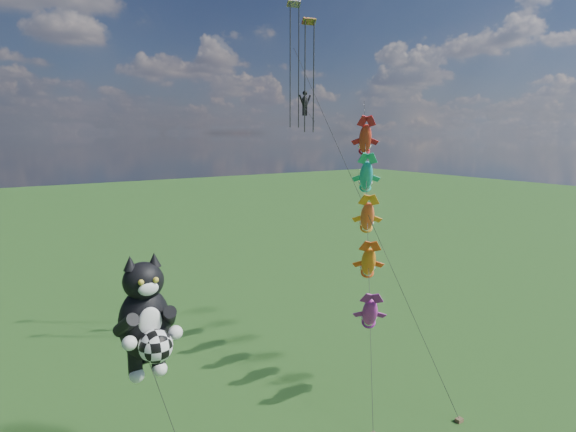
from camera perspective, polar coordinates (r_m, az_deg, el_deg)
cat_kite_rig at (r=22.93m, az=-16.45°, el=-11.52°), size 2.91×4.26×10.81m
fish_windsock_rig at (r=33.10m, az=9.38°, el=-0.11°), size 10.12×12.50×18.60m
parafoil_rig at (r=37.19m, az=2.24°, el=14.57°), size 1.83×17.52×26.13m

